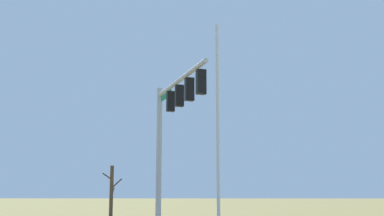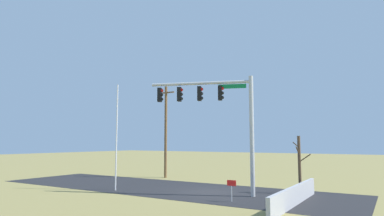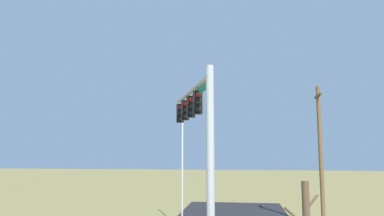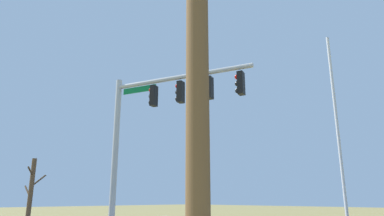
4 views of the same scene
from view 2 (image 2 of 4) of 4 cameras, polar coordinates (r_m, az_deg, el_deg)
The scene contains 9 objects.
ground_plane at distance 23.25m, azimuth 2.88°, elevation -14.30°, with size 160.00×160.00×0.00m, color olive.
road_surface at distance 25.40m, azimuth -5.28°, elevation -13.56°, with size 28.00×8.00×0.01m, color #232326.
sidewalk_corner at distance 21.17m, azimuth 13.15°, elevation -14.98°, with size 6.00×6.00×0.01m, color #B7B5AD.
retaining_fence at distance 19.27m, azimuth 17.43°, elevation -14.27°, with size 0.20×8.91×1.02m, color #A8A8AD.
signal_mast at distance 21.50m, azimuth 4.77°, elevation -0.29°, with size 6.46×2.48×7.64m.
flagpole at distance 24.22m, azimuth -12.95°, elevation -4.87°, with size 0.10×0.10×7.55m, color silver.
utility_pole at distance 31.98m, azimuth -4.57°, elevation -3.79°, with size 1.90×0.26×8.80m.
bare_tree at distance 23.24m, azimuth 18.15°, elevation -9.16°, with size 1.27×1.02×3.80m.
open_sign at distance 19.43m, azimuth 6.88°, elevation -13.23°, with size 0.56×0.04×1.22m.
Camera 2 is at (11.09, -20.14, 3.41)m, focal length 30.75 mm.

